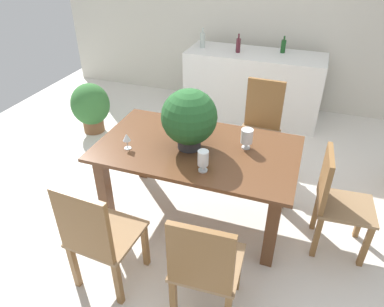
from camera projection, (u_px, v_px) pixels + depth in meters
name	position (u px, v px, depth m)	size (l,w,h in m)	color
ground_plane	(204.00, 197.00, 3.73)	(7.04, 7.04, 0.00)	silver
back_wall	(261.00, 16.00, 5.08)	(6.40, 0.10, 2.60)	beige
dining_table	(197.00, 160.00, 3.19)	(1.76, 1.02, 0.76)	brown
chair_foot_end	(335.00, 199.00, 2.91)	(0.48, 0.44, 0.93)	brown
chair_near_left	(97.00, 235.00, 2.53)	(0.50, 0.50, 0.99)	brown
chair_far_right	(261.00, 123.00, 3.93)	(0.45, 0.42, 1.03)	brown
chair_near_right	(204.00, 266.00, 2.31)	(0.48, 0.48, 0.96)	brown
flower_centerpiece	(189.00, 118.00, 2.96)	(0.48, 0.48, 0.54)	#333338
crystal_vase_left	(247.00, 137.00, 3.05)	(0.10, 0.10, 0.18)	silver
crystal_vase_center_near	(203.00, 159.00, 2.76)	(0.09, 0.09, 0.18)	silver
wine_glass	(127.00, 138.00, 3.05)	(0.07, 0.07, 0.14)	silver
kitchen_counter	(253.00, 86.00, 5.06)	(1.88, 0.69, 0.94)	white
wine_bottle_tall	(283.00, 46.00, 4.77)	(0.06, 0.06, 0.22)	#194C1E
wine_bottle_clear	(238.00, 45.00, 4.78)	(0.06, 0.06, 0.25)	#511E28
wine_bottle_dark	(203.00, 40.00, 4.96)	(0.07, 0.07, 0.27)	#B2BFB7
potted_plant_floor	(91.00, 106.00, 4.73)	(0.51, 0.51, 0.68)	brown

